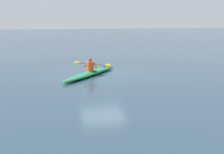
% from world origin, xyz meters
% --- Properties ---
extents(ground_plane, '(160.00, 160.00, 0.00)m').
position_xyz_m(ground_plane, '(0.00, 0.00, 0.00)').
color(ground_plane, '#233847').
extents(kayak, '(3.87, 4.32, 0.26)m').
position_xyz_m(kayak, '(0.68, 0.03, 0.13)').
color(kayak, '#19723F').
rests_on(kayak, ground).
extents(kayaker, '(1.85, 1.62, 0.76)m').
position_xyz_m(kayaker, '(0.73, 0.08, 0.57)').
color(kayaker, '#E04C14').
rests_on(kayaker, kayak).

